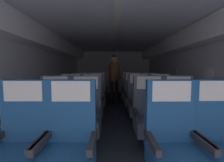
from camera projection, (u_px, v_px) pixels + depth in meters
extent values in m
cube|color=#2D3342|center=(115.00, 117.00, 3.80)|extent=(3.83, 8.20, 0.02)
cube|color=silver|center=(40.00, 75.00, 3.70)|extent=(0.08, 7.80, 2.06)
cube|color=silver|center=(190.00, 75.00, 3.72)|extent=(0.08, 7.80, 2.06)
cube|color=silver|center=(115.00, 32.00, 3.63)|extent=(3.71, 7.80, 0.06)
cube|color=silver|center=(113.00, 72.00, 7.62)|extent=(3.71, 0.06, 2.06)
cube|color=white|center=(48.00, 41.00, 3.64)|extent=(0.36, 7.48, 0.36)
cube|color=white|center=(182.00, 41.00, 3.66)|extent=(0.36, 7.48, 0.36)
cube|color=white|center=(115.00, 34.00, 3.63)|extent=(0.12, 7.02, 0.02)
cylinder|color=white|center=(209.00, 75.00, 2.94)|extent=(0.01, 0.26, 0.26)
cylinder|color=white|center=(175.00, 73.00, 4.50)|extent=(0.01, 0.26, 0.26)
cylinder|color=white|center=(159.00, 72.00, 6.05)|extent=(0.01, 0.26, 0.26)
cube|color=navy|center=(16.00, 162.00, 1.40)|extent=(0.47, 0.49, 0.22)
cube|color=navy|center=(26.00, 110.00, 1.57)|extent=(0.47, 0.09, 0.63)
cube|color=#28282D|center=(40.00, 141.00, 1.39)|extent=(0.05, 0.42, 0.06)
cube|color=silver|center=(23.00, 91.00, 1.50)|extent=(0.38, 0.01, 0.20)
cube|color=navy|center=(73.00, 111.00, 1.56)|extent=(0.47, 0.09, 0.63)
cube|color=#28282D|center=(93.00, 141.00, 1.38)|extent=(0.05, 0.42, 0.06)
cube|color=#28282D|center=(42.00, 141.00, 1.37)|extent=(0.05, 0.42, 0.06)
cube|color=silver|center=(71.00, 91.00, 1.50)|extent=(0.38, 0.01, 0.20)
cube|color=navy|center=(214.00, 110.00, 1.59)|extent=(0.47, 0.09, 0.63)
cube|color=#28282D|center=(203.00, 140.00, 1.40)|extent=(0.05, 0.42, 0.06)
cube|color=silver|center=(218.00, 91.00, 1.52)|extent=(0.38, 0.01, 0.20)
cube|color=navy|center=(169.00, 111.00, 1.56)|extent=(0.47, 0.09, 0.63)
cube|color=#28282D|center=(202.00, 141.00, 1.38)|extent=(0.05, 0.42, 0.06)
cube|color=#28282D|center=(152.00, 141.00, 1.38)|extent=(0.05, 0.42, 0.06)
cube|color=silver|center=(172.00, 91.00, 1.50)|extent=(0.38, 0.01, 0.20)
cube|color=#38383D|center=(53.00, 140.00, 2.32)|extent=(0.17, 0.18, 0.22)
cube|color=#4C5666|center=(53.00, 126.00, 2.30)|extent=(0.47, 0.49, 0.22)
cube|color=#4C5666|center=(57.00, 95.00, 2.47)|extent=(0.47, 0.09, 0.63)
cube|color=#28282D|center=(68.00, 112.00, 2.29)|extent=(0.05, 0.42, 0.06)
cube|color=#28282D|center=(37.00, 112.00, 2.29)|extent=(0.05, 0.42, 0.06)
cube|color=silver|center=(55.00, 83.00, 2.41)|extent=(0.38, 0.01, 0.20)
cube|color=#38383D|center=(85.00, 139.00, 2.34)|extent=(0.17, 0.18, 0.22)
cube|color=#4C5666|center=(85.00, 125.00, 2.33)|extent=(0.47, 0.49, 0.22)
cube|color=#4C5666|center=(87.00, 95.00, 2.50)|extent=(0.47, 0.09, 0.63)
cube|color=#28282D|center=(100.00, 112.00, 2.31)|extent=(0.05, 0.42, 0.06)
cube|color=#28282D|center=(70.00, 112.00, 2.31)|extent=(0.05, 0.42, 0.06)
cube|color=silver|center=(86.00, 83.00, 2.43)|extent=(0.38, 0.01, 0.20)
cube|color=#38383D|center=(181.00, 139.00, 2.35)|extent=(0.17, 0.18, 0.22)
cube|color=#4C5666|center=(182.00, 125.00, 2.33)|extent=(0.47, 0.49, 0.22)
cube|color=#4C5666|center=(177.00, 95.00, 2.50)|extent=(0.47, 0.09, 0.63)
cube|color=#28282D|center=(197.00, 112.00, 2.31)|extent=(0.05, 0.42, 0.06)
cube|color=#28282D|center=(167.00, 112.00, 2.31)|extent=(0.05, 0.42, 0.06)
cube|color=silver|center=(179.00, 83.00, 2.43)|extent=(0.38, 0.01, 0.20)
cube|color=#38383D|center=(150.00, 140.00, 2.34)|extent=(0.17, 0.18, 0.22)
cube|color=#4C5666|center=(150.00, 125.00, 2.32)|extent=(0.47, 0.49, 0.22)
cube|color=#4C5666|center=(148.00, 95.00, 2.49)|extent=(0.47, 0.09, 0.63)
cube|color=#28282D|center=(166.00, 112.00, 2.30)|extent=(0.05, 0.42, 0.06)
cube|color=#28282D|center=(136.00, 112.00, 2.30)|extent=(0.05, 0.42, 0.06)
cube|color=silver|center=(149.00, 83.00, 2.42)|extent=(0.38, 0.01, 0.20)
cube|color=#38383D|center=(70.00, 120.00, 3.24)|extent=(0.17, 0.18, 0.22)
cube|color=#4C5666|center=(70.00, 109.00, 3.22)|extent=(0.47, 0.49, 0.22)
cube|color=#4C5666|center=(72.00, 88.00, 3.39)|extent=(0.47, 0.09, 0.63)
cube|color=#28282D|center=(81.00, 100.00, 3.21)|extent=(0.05, 0.42, 0.06)
cube|color=#28282D|center=(59.00, 100.00, 3.20)|extent=(0.05, 0.42, 0.06)
cube|color=silver|center=(71.00, 79.00, 3.33)|extent=(0.38, 0.01, 0.20)
cube|color=#38383D|center=(92.00, 120.00, 3.24)|extent=(0.17, 0.18, 0.22)
cube|color=#4C5666|center=(92.00, 109.00, 3.22)|extent=(0.47, 0.49, 0.22)
cube|color=#4C5666|center=(93.00, 88.00, 3.39)|extent=(0.47, 0.09, 0.63)
cube|color=#28282D|center=(102.00, 100.00, 3.21)|extent=(0.05, 0.42, 0.06)
cube|color=#28282D|center=(81.00, 100.00, 3.20)|extent=(0.05, 0.42, 0.06)
cube|color=silver|center=(92.00, 79.00, 3.32)|extent=(0.38, 0.01, 0.20)
cube|color=#38383D|center=(161.00, 120.00, 3.26)|extent=(0.17, 0.18, 0.22)
cube|color=#4C5666|center=(161.00, 109.00, 3.24)|extent=(0.47, 0.49, 0.22)
cube|color=#4C5666|center=(159.00, 88.00, 3.41)|extent=(0.47, 0.09, 0.63)
cube|color=#28282D|center=(172.00, 100.00, 3.22)|extent=(0.05, 0.42, 0.06)
cube|color=#28282D|center=(151.00, 100.00, 3.22)|extent=(0.05, 0.42, 0.06)
cube|color=silver|center=(160.00, 79.00, 3.34)|extent=(0.38, 0.01, 0.20)
cube|color=#38383D|center=(140.00, 119.00, 3.26)|extent=(0.17, 0.18, 0.22)
cube|color=#4C5666|center=(140.00, 109.00, 3.25)|extent=(0.47, 0.49, 0.22)
cube|color=#4C5666|center=(138.00, 88.00, 3.41)|extent=(0.47, 0.09, 0.63)
cube|color=#28282D|center=(151.00, 100.00, 3.23)|extent=(0.05, 0.42, 0.06)
cube|color=#28282D|center=(129.00, 100.00, 3.23)|extent=(0.05, 0.42, 0.06)
cube|color=silver|center=(139.00, 79.00, 3.35)|extent=(0.38, 0.01, 0.20)
cube|color=#38383D|center=(79.00, 109.00, 4.15)|extent=(0.17, 0.18, 0.22)
cube|color=#4C5666|center=(79.00, 100.00, 4.13)|extent=(0.47, 0.49, 0.22)
cube|color=#4C5666|center=(80.00, 84.00, 4.30)|extent=(0.47, 0.09, 0.63)
cube|color=#28282D|center=(87.00, 93.00, 4.11)|extent=(0.05, 0.42, 0.06)
cube|color=#28282D|center=(70.00, 93.00, 4.11)|extent=(0.05, 0.42, 0.06)
cube|color=silver|center=(80.00, 77.00, 4.23)|extent=(0.38, 0.01, 0.20)
cube|color=#38383D|center=(97.00, 108.00, 4.16)|extent=(0.17, 0.18, 0.22)
cube|color=#4C5666|center=(97.00, 100.00, 4.15)|extent=(0.47, 0.49, 0.22)
cube|color=#4C5666|center=(97.00, 84.00, 4.31)|extent=(0.47, 0.09, 0.63)
cube|color=#28282D|center=(105.00, 93.00, 4.13)|extent=(0.05, 0.42, 0.06)
cube|color=#28282D|center=(88.00, 93.00, 4.13)|extent=(0.05, 0.42, 0.06)
cube|color=silver|center=(97.00, 77.00, 4.25)|extent=(0.38, 0.01, 0.20)
cube|color=#38383D|center=(151.00, 108.00, 4.17)|extent=(0.17, 0.18, 0.22)
cube|color=#4C5666|center=(151.00, 100.00, 4.15)|extent=(0.47, 0.49, 0.22)
cube|color=#4C5666|center=(149.00, 84.00, 4.32)|extent=(0.47, 0.09, 0.63)
cube|color=#28282D|center=(159.00, 93.00, 4.14)|extent=(0.05, 0.42, 0.06)
cube|color=#28282D|center=(143.00, 93.00, 4.13)|extent=(0.05, 0.42, 0.06)
cube|color=silver|center=(150.00, 77.00, 4.26)|extent=(0.38, 0.01, 0.20)
cube|color=#38383D|center=(133.00, 108.00, 4.18)|extent=(0.17, 0.18, 0.22)
cube|color=#4C5666|center=(133.00, 100.00, 4.16)|extent=(0.47, 0.49, 0.22)
cube|color=#4C5666|center=(132.00, 84.00, 4.33)|extent=(0.47, 0.09, 0.63)
cube|color=#28282D|center=(142.00, 93.00, 4.15)|extent=(0.05, 0.42, 0.06)
cube|color=#28282D|center=(125.00, 93.00, 4.14)|extent=(0.05, 0.42, 0.06)
cube|color=silver|center=(133.00, 77.00, 4.26)|extent=(0.38, 0.01, 0.20)
cube|color=#38383D|center=(85.00, 101.00, 5.06)|extent=(0.17, 0.18, 0.22)
cube|color=#4C5666|center=(85.00, 95.00, 5.04)|extent=(0.47, 0.49, 0.22)
cube|color=#4C5666|center=(86.00, 81.00, 5.21)|extent=(0.47, 0.09, 0.63)
cube|color=#28282D|center=(92.00, 89.00, 5.03)|extent=(0.05, 0.42, 0.06)
cube|color=#28282D|center=(78.00, 89.00, 5.02)|extent=(0.05, 0.42, 0.06)
cube|color=silver|center=(85.00, 75.00, 5.15)|extent=(0.38, 0.01, 0.20)
cube|color=#38383D|center=(99.00, 101.00, 5.06)|extent=(0.17, 0.18, 0.22)
cube|color=#4C5666|center=(99.00, 95.00, 5.04)|extent=(0.47, 0.49, 0.22)
cube|color=#4C5666|center=(99.00, 81.00, 5.21)|extent=(0.47, 0.09, 0.63)
cube|color=#28282D|center=(106.00, 89.00, 5.02)|extent=(0.05, 0.42, 0.06)
cube|color=#28282D|center=(92.00, 89.00, 5.02)|extent=(0.05, 0.42, 0.06)
cube|color=silver|center=(99.00, 75.00, 5.14)|extent=(0.38, 0.01, 0.20)
cube|color=#38383D|center=(143.00, 101.00, 5.09)|extent=(0.17, 0.18, 0.22)
cube|color=#4C5666|center=(144.00, 95.00, 5.07)|extent=(0.47, 0.49, 0.22)
cube|color=#4C5666|center=(143.00, 81.00, 5.24)|extent=(0.47, 0.09, 0.63)
cube|color=#28282D|center=(151.00, 88.00, 5.05)|extent=(0.05, 0.42, 0.06)
cube|color=#28282D|center=(137.00, 89.00, 5.05)|extent=(0.05, 0.42, 0.06)
cube|color=silver|center=(143.00, 75.00, 5.17)|extent=(0.38, 0.01, 0.20)
cube|color=#38383D|center=(129.00, 101.00, 5.08)|extent=(0.17, 0.18, 0.22)
cube|color=#4C5666|center=(129.00, 95.00, 5.07)|extent=(0.47, 0.49, 0.22)
cube|color=#4C5666|center=(129.00, 81.00, 5.24)|extent=(0.47, 0.09, 0.63)
cube|color=#28282D|center=(136.00, 88.00, 5.05)|extent=(0.05, 0.42, 0.06)
cube|color=#28282D|center=(122.00, 89.00, 5.05)|extent=(0.05, 0.42, 0.06)
cube|color=silver|center=(129.00, 75.00, 5.17)|extent=(0.38, 0.01, 0.20)
cylinder|color=black|center=(112.00, 92.00, 5.21)|extent=(0.11, 0.11, 0.78)
cylinder|color=black|center=(116.00, 92.00, 5.21)|extent=(0.11, 0.11, 0.78)
cylinder|color=brown|center=(114.00, 72.00, 5.15)|extent=(0.28, 0.28, 0.61)
cylinder|color=brown|center=(109.00, 73.00, 5.16)|extent=(0.07, 0.07, 0.52)
cylinder|color=brown|center=(119.00, 73.00, 5.16)|extent=(0.07, 0.07, 0.52)
sphere|color=tan|center=(114.00, 59.00, 5.12)|extent=(0.22, 0.22, 0.22)
sphere|color=black|center=(114.00, 58.00, 5.12)|extent=(0.19, 0.19, 0.19)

